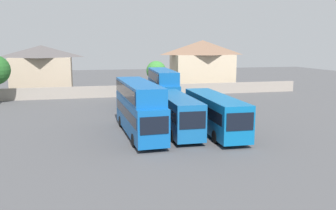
{
  "coord_description": "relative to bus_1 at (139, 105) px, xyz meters",
  "views": [
    {
      "loc": [
        -8.15,
        -31.14,
        8.17
      ],
      "look_at": [
        0.0,
        3.0,
        2.2
      ],
      "focal_mm": 37.98,
      "sensor_mm": 36.0,
      "label": 1
    }
  ],
  "objects": [
    {
      "name": "bus_4",
      "position": [
        1.99,
        14.46,
        -0.74
      ],
      "size": [
        2.78,
        10.37,
        3.5
      ],
      "rotation": [
        0.0,
        0.0,
        -1.55
      ],
      "color": "#1D62A0",
      "rests_on": "ground"
    },
    {
      "name": "depot_boundary_wall",
      "position": [
        3.36,
        24.49,
        -1.83
      ],
      "size": [
        56.0,
        0.5,
        1.8
      ],
      "primitive_type": "cube",
      "color": "gray",
      "rests_on": "ground"
    },
    {
      "name": "house_terrace_left",
      "position": [
        -11.47,
        31.35,
        1.38
      ],
      "size": [
        10.0,
        7.41,
        8.08
      ],
      "color": "tan",
      "rests_on": "ground"
    },
    {
      "name": "bus_5",
      "position": [
        5.42,
        14.34,
        0.02
      ],
      "size": [
        3.25,
        11.58,
        4.88
      ],
      "rotation": [
        0.0,
        0.0,
        -1.63
      ],
      "color": "#11569F",
      "rests_on": "ground"
    },
    {
      "name": "house_terrace_centre",
      "position": [
        16.59,
        30.95,
        1.85
      ],
      "size": [
        11.4,
        6.56,
        8.98
      ],
      "color": "#C6B293",
      "rests_on": "ground"
    },
    {
      "name": "bus_2",
      "position": [
        3.57,
        0.04,
        -0.76
      ],
      "size": [
        2.69,
        10.69,
        3.47
      ],
      "rotation": [
        0.0,
        0.0,
        -1.59
      ],
      "color": "#145897",
      "rests_on": "ground"
    },
    {
      "name": "ground",
      "position": [
        3.36,
        17.67,
        -2.73
      ],
      "size": [
        140.0,
        140.0,
        0.0
      ],
      "primitive_type": "plane",
      "color": "#4C4C4F"
    },
    {
      "name": "bus_1",
      "position": [
        0.0,
        0.0,
        0.0
      ],
      "size": [
        2.99,
        12.0,
        4.84
      ],
      "rotation": [
        0.0,
        0.0,
        -1.53
      ],
      "color": "#0F539F",
      "rests_on": "ground"
    },
    {
      "name": "tree_behind_wall",
      "position": [
        7.13,
        26.99,
        1.07
      ],
      "size": [
        3.32,
        3.32,
        5.5
      ],
      "color": "brown",
      "rests_on": "ground"
    },
    {
      "name": "bus_3",
      "position": [
        7.05,
        -0.69,
        -0.75
      ],
      "size": [
        2.91,
        12.01,
        3.47
      ],
      "rotation": [
        0.0,
        0.0,
        -1.6
      ],
      "color": "#0C5D9C",
      "rests_on": "ground"
    }
  ]
}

